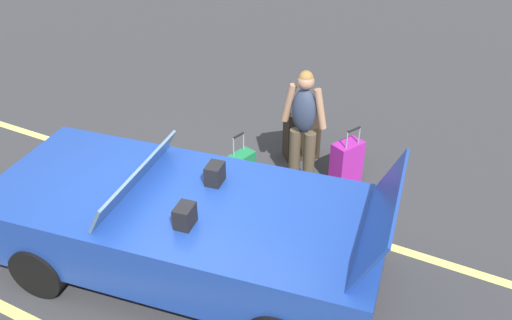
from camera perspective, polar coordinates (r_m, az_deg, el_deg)
name	(u,v)px	position (r m, az deg, el deg)	size (l,w,h in m)	color
ground_plane	(189,266)	(6.17, -7.05, -11.03)	(80.00, 80.00, 0.00)	#333335
lot_line_near	(246,201)	(7.03, -1.07, -4.37)	(18.00, 0.12, 0.01)	#EAE066
convertible_car	(168,221)	(5.85, -9.21, -6.36)	(4.38, 2.35, 1.52)	navy
suitcase_large_black	(302,134)	(7.77, 4.83, 2.72)	(0.55, 0.53, 0.74)	#2D2319
suitcase_medium_bright	(346,163)	(7.30, 9.45, -0.31)	(0.39, 0.46, 0.86)	#991E8C
suitcase_small_carryon	(242,170)	(7.18, -1.46, -1.04)	(0.29, 0.38, 0.77)	#19723F
traveler_person	(303,124)	(6.87, 5.01, 3.78)	(0.61, 0.24, 1.65)	#4C3F2D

